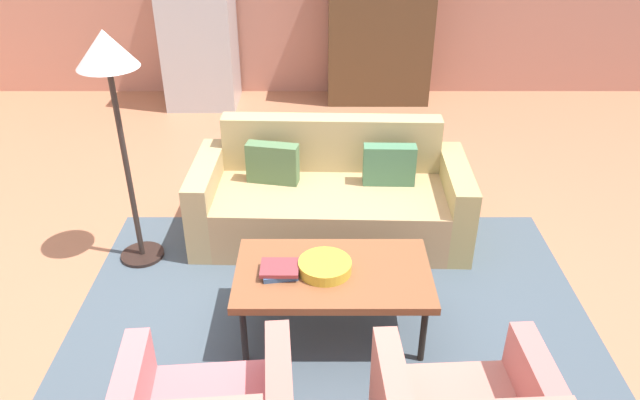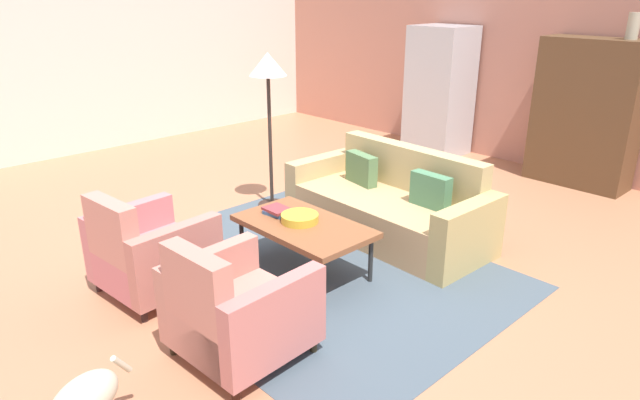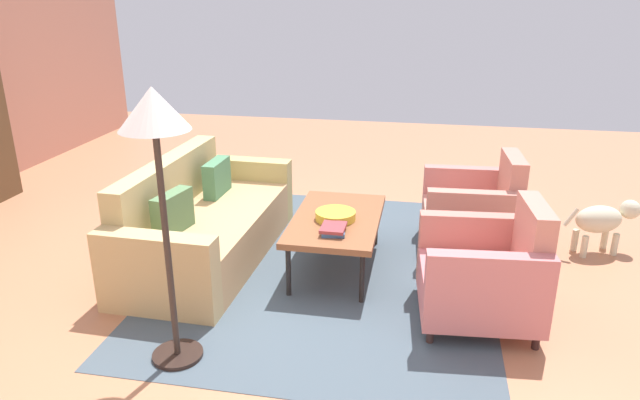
# 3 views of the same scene
# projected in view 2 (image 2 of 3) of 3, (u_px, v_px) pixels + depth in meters

# --- Properties ---
(ground_plane) EXTENTS (11.88, 11.88, 0.00)m
(ground_plane) POSITION_uv_depth(u_px,v_px,m) (334.00, 243.00, 5.54)
(ground_plane) COLOR #B47552
(wall_back) EXTENTS (9.90, 0.12, 2.80)m
(wall_back) POSITION_uv_depth(u_px,v_px,m) (539.00, 63.00, 7.53)
(wall_back) COLOR tan
(wall_back) RESTS_ON ground
(wall_left) EXTENTS (0.12, 7.72, 2.80)m
(wall_left) POSITION_uv_depth(u_px,v_px,m) (101.00, 55.00, 8.40)
(wall_left) COLOR silver
(wall_left) RESTS_ON ground
(area_rug) EXTENTS (3.40, 2.60, 0.01)m
(area_rug) POSITION_uv_depth(u_px,v_px,m) (308.00, 268.00, 5.03)
(area_rug) COLOR #465560
(area_rug) RESTS_ON ground
(couch) EXTENTS (2.13, 0.96, 0.86)m
(couch) POSITION_uv_depth(u_px,v_px,m) (392.00, 207.00, 5.66)
(couch) COLOR tan
(couch) RESTS_ON ground
(coffee_table) EXTENTS (1.20, 0.70, 0.46)m
(coffee_table) POSITION_uv_depth(u_px,v_px,m) (304.00, 227.00, 4.85)
(coffee_table) COLOR black
(coffee_table) RESTS_ON ground
(armchair_left) EXTENTS (0.86, 0.86, 0.88)m
(armchair_left) POSITION_uv_depth(u_px,v_px,m) (147.00, 254.00, 4.53)
(armchair_left) COLOR #322322
(armchair_left) RESTS_ON ground
(armchair_right) EXTENTS (0.84, 0.84, 0.88)m
(armchair_right) POSITION_uv_depth(u_px,v_px,m) (234.00, 313.00, 3.72)
(armchair_right) COLOR #381D21
(armchair_right) RESTS_ON ground
(fruit_bowl) EXTENTS (0.33, 0.33, 0.07)m
(fruit_bowl) POSITION_uv_depth(u_px,v_px,m) (300.00, 218.00, 4.86)
(fruit_bowl) COLOR gold
(fruit_bowl) RESTS_ON coffee_table
(book_stack) EXTENTS (0.23, 0.20, 0.06)m
(book_stack) POSITION_uv_depth(u_px,v_px,m) (277.00, 211.00, 5.03)
(book_stack) COLOR #365D90
(book_stack) RESTS_ON coffee_table
(cabinet) EXTENTS (1.20, 0.51, 1.80)m
(cabinet) POSITION_uv_depth(u_px,v_px,m) (586.00, 114.00, 6.91)
(cabinet) COLOR brown
(cabinet) RESTS_ON ground
(vase_tall) EXTENTS (0.13, 0.13, 0.29)m
(vase_tall) POSITION_uv_depth(u_px,v_px,m) (633.00, 26.00, 6.30)
(vase_tall) COLOR #B0AA8E
(vase_tall) RESTS_ON cabinet
(refrigerator) EXTENTS (0.80, 0.73, 1.85)m
(refrigerator) POSITION_uv_depth(u_px,v_px,m) (440.00, 91.00, 8.25)
(refrigerator) COLOR #B7BABF
(refrigerator) RESTS_ON ground
(floor_lamp) EXTENTS (0.40, 0.40, 1.72)m
(floor_lamp) POSITION_uv_depth(u_px,v_px,m) (268.00, 79.00, 5.96)
(floor_lamp) COLOR black
(floor_lamp) RESTS_ON ground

